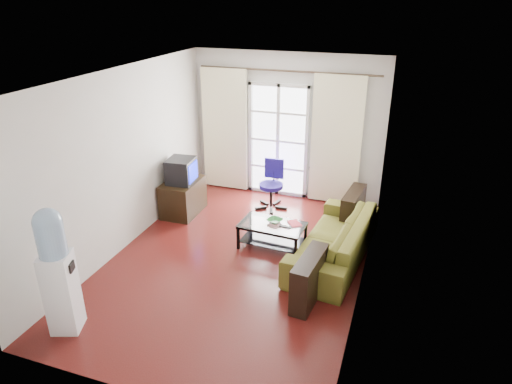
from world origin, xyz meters
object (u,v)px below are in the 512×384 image
task_chair (271,194)px  sofa (334,239)px  crt_tv (180,171)px  tv_stand (183,197)px  water_cooler (57,269)px  coffee_table (272,232)px

task_chair → sofa: bearing=-46.2°
crt_tv → task_chair: size_ratio=0.57×
tv_stand → crt_tv: 0.52m
task_chair → water_cooler: 4.18m
tv_stand → task_chair: 1.60m
crt_tv → coffee_table: bearing=-22.8°
coffee_table → water_cooler: water_cooler is taller
tv_stand → crt_tv: size_ratio=1.63×
task_chair → water_cooler: (-1.29, -3.93, 0.56)m
sofa → task_chair: bearing=-128.3°
task_chair → tv_stand: bearing=-154.6°
coffee_table → tv_stand: tv_stand is taller
sofa → crt_tv: 2.92m
task_chair → water_cooler: water_cooler is taller
coffee_table → sofa: bearing=0.0°
tv_stand → water_cooler: (0.13, -3.20, 0.52)m
tv_stand → crt_tv: (0.00, -0.04, 0.52)m
water_cooler → crt_tv: bearing=72.5°
task_chair → water_cooler: bearing=-110.0°
coffee_table → water_cooler: (-1.73, -2.57, 0.56)m
crt_tv → task_chair: 1.71m
sofa → tv_stand: (-2.81, 0.63, -0.02)m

